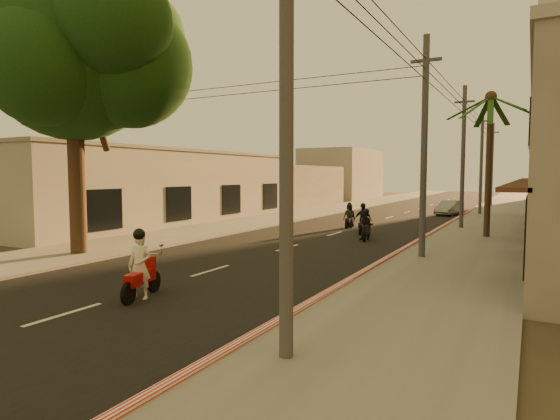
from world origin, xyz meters
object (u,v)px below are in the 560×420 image
(scooter_mid_a, at_px, (366,226))
(scooter_mid_b, at_px, (363,220))
(scooter_red, at_px, (140,268))
(parked_car, at_px, (449,208))
(broadleaf_tree, at_px, (82,54))
(scooter_far_a, at_px, (350,216))
(palm_tree, at_px, (491,105))

(scooter_mid_a, height_order, scooter_mid_b, scooter_mid_b)
(scooter_red, relative_size, parked_car, 0.50)
(broadleaf_tree, xyz_separation_m, scooter_far_a, (6.31, 15.21, -7.72))
(scooter_mid_b, height_order, parked_car, scooter_mid_b)
(broadleaf_tree, xyz_separation_m, palm_tree, (14.61, 13.86, -1.33))
(scooter_mid_b, bearing_deg, scooter_red, -99.35)
(scooter_red, distance_m, scooter_mid_a, 14.36)
(broadleaf_tree, bearing_deg, scooter_red, -29.91)
(broadleaf_tree, height_order, palm_tree, broadleaf_tree)
(broadleaf_tree, bearing_deg, scooter_mid_b, 57.29)
(broadleaf_tree, distance_m, scooter_mid_b, 16.80)
(scooter_mid_a, xyz_separation_m, scooter_mid_b, (-1.01, 2.48, 0.05))
(scooter_far_a, bearing_deg, palm_tree, -11.05)
(broadleaf_tree, distance_m, palm_tree, 20.18)
(scooter_red, height_order, parked_car, scooter_red)
(palm_tree, bearing_deg, parked_car, 105.71)
(scooter_red, relative_size, scooter_far_a, 1.16)
(broadleaf_tree, relative_size, parked_car, 3.02)
(scooter_mid_a, height_order, parked_car, scooter_mid_a)
(scooter_red, height_order, scooter_far_a, scooter_red)
(broadleaf_tree, bearing_deg, scooter_mid_a, 48.03)
(parked_car, bearing_deg, scooter_red, -86.32)
(broadleaf_tree, height_order, scooter_mid_b, broadleaf_tree)
(palm_tree, bearing_deg, scooter_far_a, 170.76)
(scooter_far_a, relative_size, parked_car, 0.43)
(scooter_far_a, bearing_deg, broadleaf_tree, -114.35)
(scooter_red, bearing_deg, palm_tree, 52.22)
(parked_car, bearing_deg, scooter_mid_a, -84.93)
(broadleaf_tree, xyz_separation_m, scooter_red, (7.17, -4.12, -7.59))
(scooter_mid_b, xyz_separation_m, parked_car, (2.45, 15.78, -0.19))
(broadleaf_tree, xyz_separation_m, parked_car, (10.53, 28.36, -7.84))
(scooter_mid_b, distance_m, scooter_far_a, 3.16)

